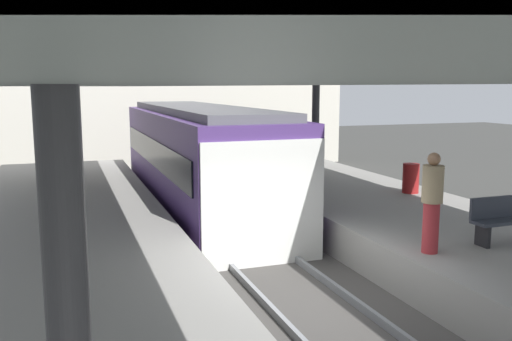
{
  "coord_description": "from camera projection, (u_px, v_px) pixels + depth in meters",
  "views": [
    {
      "loc": [
        -3.77,
        -7.91,
        3.86
      ],
      "look_at": [
        0.82,
        4.99,
        1.74
      ],
      "focal_mm": 38.05,
      "sensor_mm": 36.0,
      "label": 1
    }
  ],
  "objects": [
    {
      "name": "litter_bin",
      "position": [
        411.0,
        178.0,
        14.72
      ],
      "size": [
        0.44,
        0.44,
        0.8
      ],
      "primitive_type": "cylinder",
      "color": "maroon",
      "rests_on": "platform_right"
    },
    {
      "name": "passenger_mid_platform",
      "position": [
        432.0,
        201.0,
        9.32
      ],
      "size": [
        0.36,
        0.36,
        1.76
      ],
      "color": "maroon",
      "rests_on": "platform_right"
    },
    {
      "name": "rail_far_side",
      "position": [
        347.0,
        296.0,
        9.4
      ],
      "size": [
        0.08,
        28.0,
        0.14
      ],
      "primitive_type": "cube",
      "color": "slate",
      "rests_on": "track_ballast"
    },
    {
      "name": "canopy_left",
      "position": [
        59.0,
        83.0,
        8.65
      ],
      "size": [
        4.18,
        21.0,
        3.03
      ],
      "color": "#333335",
      "rests_on": "platform_left"
    },
    {
      "name": "station_building_backdrop",
      "position": [
        153.0,
        54.0,
        27.2
      ],
      "size": [
        18.0,
        6.0,
        11.0
      ],
      "primitive_type": "cube",
      "color": "beige",
      "rests_on": "ground_plane"
    },
    {
      "name": "track_ballast",
      "position": [
        309.0,
        311.0,
        9.19
      ],
      "size": [
        3.2,
        28.0,
        0.2
      ],
      "primitive_type": "cube",
      "color": "#423F3D",
      "rests_on": "ground_plane"
    },
    {
      "name": "platform_left",
      "position": [
        72.0,
        321.0,
        7.87
      ],
      "size": [
        4.4,
        28.0,
        1.0
      ],
      "primitive_type": "cube",
      "color": "gray",
      "rests_on": "ground_plane"
    },
    {
      "name": "commuter_train",
      "position": [
        199.0,
        159.0,
        16.16
      ],
      "size": [
        2.78,
        11.23,
        3.1
      ],
      "color": "#472D6B",
      "rests_on": "track_ballast"
    },
    {
      "name": "rail_near_side",
      "position": [
        269.0,
        307.0,
        8.92
      ],
      "size": [
        0.08,
        28.0,
        0.14
      ],
      "primitive_type": "cube",
      "color": "slate",
      "rests_on": "track_ballast"
    },
    {
      "name": "canopy_right",
      "position": [
        451.0,
        72.0,
        11.13
      ],
      "size": [
        4.18,
        21.0,
        3.28
      ],
      "color": "#333335",
      "rests_on": "platform_right"
    },
    {
      "name": "platform_right",
      "position": [
        489.0,
        264.0,
        10.39
      ],
      "size": [
        4.4,
        28.0,
        1.0
      ],
      "primitive_type": "cube",
      "color": "gray",
      "rests_on": "ground_plane"
    },
    {
      "name": "ground_plane",
      "position": [
        309.0,
        316.0,
        9.2
      ],
      "size": [
        80.0,
        80.0,
        0.0
      ],
      "primitive_type": "plane",
      "color": "#383835"
    },
    {
      "name": "platform_bench",
      "position": [
        505.0,
        218.0,
        9.99
      ],
      "size": [
        1.4,
        0.41,
        0.86
      ],
      "color": "black",
      "rests_on": "platform_right"
    }
  ]
}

